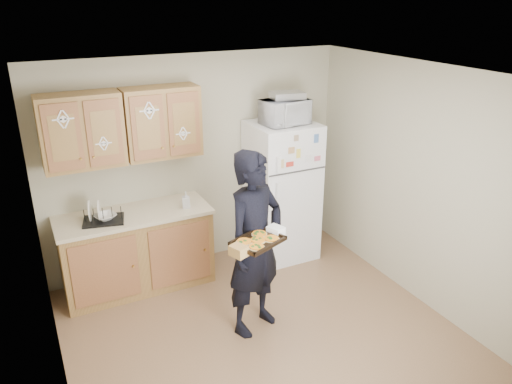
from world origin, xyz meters
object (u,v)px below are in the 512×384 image
baking_tray (258,242)px  microwave (285,112)px  dish_rack (103,214)px  person (255,244)px  refrigerator (282,191)px

baking_tray → microwave: microwave is taller
microwave → dish_rack: size_ratio=1.26×
baking_tray → microwave: size_ratio=0.83×
person → dish_rack: bearing=112.9°
person → microwave: microwave is taller
refrigerator → dish_rack: (-2.12, -0.01, 0.13)m
baking_tray → microwave: (1.05, 1.42, 0.74)m
person → dish_rack: (-1.17, 1.18, 0.07)m
refrigerator → dish_rack: 2.13m
baking_tray → dish_rack: 1.81m
refrigerator → person: 1.52m
refrigerator → baking_tray: (-1.06, -1.47, 0.25)m
baking_tray → dish_rack: bearing=104.1°
person → dish_rack: 1.66m
person → dish_rack: person is taller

